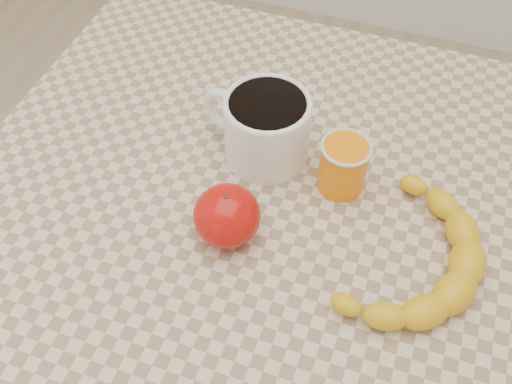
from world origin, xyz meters
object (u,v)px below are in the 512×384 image
(table, at_px, (256,238))
(coffee_mug, at_px, (265,125))
(apple, at_px, (227,216))
(banana, at_px, (413,258))
(orange_juice_glass, at_px, (343,165))

(table, relative_size, coffee_mug, 4.65)
(apple, height_order, banana, apple)
(table, height_order, apple, apple)
(coffee_mug, bearing_deg, apple, -89.77)
(coffee_mug, xyz_separation_m, apple, (0.00, -0.14, -0.02))
(coffee_mug, relative_size, banana, 0.54)
(orange_juice_glass, height_order, apple, same)
(orange_juice_glass, relative_size, apple, 0.80)
(orange_juice_glass, bearing_deg, apple, -132.81)
(table, distance_m, apple, 0.14)
(table, distance_m, banana, 0.24)
(coffee_mug, distance_m, banana, 0.25)
(table, height_order, coffee_mug, coffee_mug)
(orange_juice_glass, bearing_deg, banana, -41.26)
(coffee_mug, relative_size, apple, 1.80)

